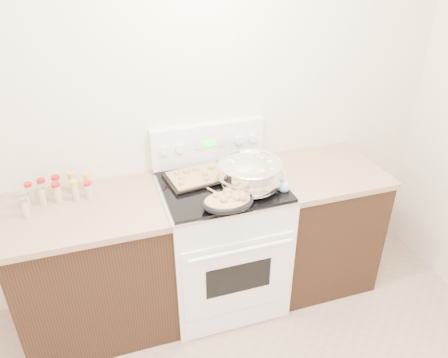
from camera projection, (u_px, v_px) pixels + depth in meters
name	position (u px, v px, depth m)	size (l,w,h in m)	color
room_shell	(261.00, 219.00, 1.07)	(4.10, 3.60, 2.75)	silver
counter_left	(96.00, 269.00, 2.74)	(0.93, 0.67, 0.92)	black
counter_right	(317.00, 224.00, 3.16)	(0.73, 0.67, 0.92)	black
kitchen_range	(222.00, 240.00, 2.95)	(0.78, 0.73, 1.22)	white
mixing_bowl	(250.00, 175.00, 2.62)	(0.45, 0.45, 0.23)	silver
roasting_pan	(228.00, 201.00, 2.45)	(0.31, 0.22, 0.11)	black
baking_sheet	(198.00, 176.00, 2.75)	(0.44, 0.33, 0.06)	black
wooden_spoon	(217.00, 200.00, 2.52)	(0.13, 0.23, 0.04)	#A2794A
blue_ladle	(284.00, 185.00, 2.63)	(0.13, 0.25, 0.09)	#8FB9D5
spice_jars	(55.00, 191.00, 2.56)	(0.39, 0.24, 0.13)	#BFB28C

